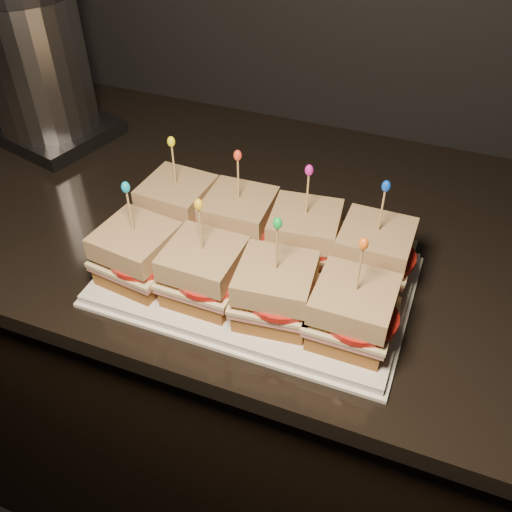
% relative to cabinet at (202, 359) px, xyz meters
% --- Properties ---
extents(cabinet, '(2.17, 0.69, 0.88)m').
position_rel_cabinet_xyz_m(cabinet, '(0.00, 0.00, 0.00)').
color(cabinet, black).
rests_on(cabinet, ground).
extents(granite_slab, '(2.21, 0.73, 0.03)m').
position_rel_cabinet_xyz_m(granite_slab, '(0.00, 0.00, 0.46)').
color(granite_slab, black).
rests_on(granite_slab, cabinet).
extents(platter, '(0.45, 0.28, 0.02)m').
position_rel_cabinet_xyz_m(platter, '(0.20, -0.17, 0.48)').
color(platter, white).
rests_on(platter, granite_slab).
extents(platter_rim, '(0.46, 0.29, 0.01)m').
position_rel_cabinet_xyz_m(platter_rim, '(0.20, -0.17, 0.48)').
color(platter_rim, white).
rests_on(platter_rim, granite_slab).
extents(sandwich_0_bread_bot, '(0.10, 0.10, 0.03)m').
position_rel_cabinet_xyz_m(sandwich_0_bread_bot, '(0.04, -0.10, 0.50)').
color(sandwich_0_bread_bot, brown).
rests_on(sandwich_0_bread_bot, platter).
extents(sandwich_0_ham, '(0.11, 0.11, 0.01)m').
position_rel_cabinet_xyz_m(sandwich_0_ham, '(0.04, -0.10, 0.52)').
color(sandwich_0_ham, '#C37168').
rests_on(sandwich_0_ham, sandwich_0_bread_bot).
extents(sandwich_0_cheese, '(0.12, 0.11, 0.01)m').
position_rel_cabinet_xyz_m(sandwich_0_cheese, '(0.04, -0.10, 0.53)').
color(sandwich_0_cheese, beige).
rests_on(sandwich_0_cheese, sandwich_0_ham).
extents(sandwich_0_tomato, '(0.10, 0.10, 0.01)m').
position_rel_cabinet_xyz_m(sandwich_0_tomato, '(0.05, -0.11, 0.54)').
color(sandwich_0_tomato, red).
rests_on(sandwich_0_tomato, sandwich_0_cheese).
extents(sandwich_0_bread_top, '(0.11, 0.11, 0.03)m').
position_rel_cabinet_xyz_m(sandwich_0_bread_top, '(0.04, -0.10, 0.56)').
color(sandwich_0_bread_top, brown).
rests_on(sandwich_0_bread_top, sandwich_0_tomato).
extents(sandwich_0_pick, '(0.00, 0.00, 0.09)m').
position_rel_cabinet_xyz_m(sandwich_0_pick, '(0.04, -0.10, 0.61)').
color(sandwich_0_pick, tan).
rests_on(sandwich_0_pick, sandwich_0_bread_top).
extents(sandwich_0_frill, '(0.01, 0.01, 0.02)m').
position_rel_cabinet_xyz_m(sandwich_0_frill, '(0.04, -0.10, 0.65)').
color(sandwich_0_frill, yellow).
rests_on(sandwich_0_frill, sandwich_0_pick).
extents(sandwich_1_bread_bot, '(0.10, 0.10, 0.03)m').
position_rel_cabinet_xyz_m(sandwich_1_bread_bot, '(0.15, -0.10, 0.50)').
color(sandwich_1_bread_bot, brown).
rests_on(sandwich_1_bread_bot, platter).
extents(sandwich_1_ham, '(0.11, 0.11, 0.01)m').
position_rel_cabinet_xyz_m(sandwich_1_ham, '(0.15, -0.10, 0.52)').
color(sandwich_1_ham, '#C37168').
rests_on(sandwich_1_ham, sandwich_1_bread_bot).
extents(sandwich_1_cheese, '(0.11, 0.11, 0.01)m').
position_rel_cabinet_xyz_m(sandwich_1_cheese, '(0.15, -0.10, 0.53)').
color(sandwich_1_cheese, beige).
rests_on(sandwich_1_cheese, sandwich_1_ham).
extents(sandwich_1_tomato, '(0.10, 0.10, 0.01)m').
position_rel_cabinet_xyz_m(sandwich_1_tomato, '(0.16, -0.11, 0.54)').
color(sandwich_1_tomato, red).
rests_on(sandwich_1_tomato, sandwich_1_cheese).
extents(sandwich_1_bread_top, '(0.10, 0.10, 0.03)m').
position_rel_cabinet_xyz_m(sandwich_1_bread_top, '(0.15, -0.10, 0.56)').
color(sandwich_1_bread_top, brown).
rests_on(sandwich_1_bread_top, sandwich_1_tomato).
extents(sandwich_1_pick, '(0.00, 0.00, 0.09)m').
position_rel_cabinet_xyz_m(sandwich_1_pick, '(0.15, -0.10, 0.61)').
color(sandwich_1_pick, tan).
rests_on(sandwich_1_pick, sandwich_1_bread_top).
extents(sandwich_1_frill, '(0.01, 0.01, 0.02)m').
position_rel_cabinet_xyz_m(sandwich_1_frill, '(0.15, -0.10, 0.65)').
color(sandwich_1_frill, '#F13E25').
rests_on(sandwich_1_frill, sandwich_1_pick).
extents(sandwich_2_bread_bot, '(0.11, 0.11, 0.03)m').
position_rel_cabinet_xyz_m(sandwich_2_bread_bot, '(0.26, -0.10, 0.50)').
color(sandwich_2_bread_bot, brown).
rests_on(sandwich_2_bread_bot, platter).
extents(sandwich_2_ham, '(0.12, 0.12, 0.01)m').
position_rel_cabinet_xyz_m(sandwich_2_ham, '(0.26, -0.10, 0.52)').
color(sandwich_2_ham, '#C37168').
rests_on(sandwich_2_ham, sandwich_2_bread_bot).
extents(sandwich_2_cheese, '(0.12, 0.12, 0.01)m').
position_rel_cabinet_xyz_m(sandwich_2_cheese, '(0.26, -0.10, 0.53)').
color(sandwich_2_cheese, beige).
rests_on(sandwich_2_cheese, sandwich_2_ham).
extents(sandwich_2_tomato, '(0.10, 0.10, 0.01)m').
position_rel_cabinet_xyz_m(sandwich_2_tomato, '(0.27, -0.11, 0.54)').
color(sandwich_2_tomato, red).
rests_on(sandwich_2_tomato, sandwich_2_cheese).
extents(sandwich_2_bread_top, '(0.11, 0.11, 0.03)m').
position_rel_cabinet_xyz_m(sandwich_2_bread_top, '(0.26, -0.10, 0.56)').
color(sandwich_2_bread_top, brown).
rests_on(sandwich_2_bread_top, sandwich_2_tomato).
extents(sandwich_2_pick, '(0.00, 0.00, 0.09)m').
position_rel_cabinet_xyz_m(sandwich_2_pick, '(0.26, -0.10, 0.61)').
color(sandwich_2_pick, tan).
rests_on(sandwich_2_pick, sandwich_2_bread_top).
extents(sandwich_2_frill, '(0.01, 0.01, 0.02)m').
position_rel_cabinet_xyz_m(sandwich_2_frill, '(0.26, -0.10, 0.65)').
color(sandwich_2_frill, '#C51A9F').
rests_on(sandwich_2_frill, sandwich_2_pick).
extents(sandwich_3_bread_bot, '(0.10, 0.10, 0.03)m').
position_rel_cabinet_xyz_m(sandwich_3_bread_bot, '(0.37, -0.10, 0.50)').
color(sandwich_3_bread_bot, brown).
rests_on(sandwich_3_bread_bot, platter).
extents(sandwich_3_ham, '(0.11, 0.11, 0.01)m').
position_rel_cabinet_xyz_m(sandwich_3_ham, '(0.37, -0.10, 0.52)').
color(sandwich_3_ham, '#C37168').
rests_on(sandwich_3_ham, sandwich_3_bread_bot).
extents(sandwich_3_cheese, '(0.11, 0.11, 0.01)m').
position_rel_cabinet_xyz_m(sandwich_3_cheese, '(0.37, -0.10, 0.53)').
color(sandwich_3_cheese, beige).
rests_on(sandwich_3_cheese, sandwich_3_ham).
extents(sandwich_3_tomato, '(0.10, 0.10, 0.01)m').
position_rel_cabinet_xyz_m(sandwich_3_tomato, '(0.38, -0.11, 0.54)').
color(sandwich_3_tomato, red).
rests_on(sandwich_3_tomato, sandwich_3_cheese).
extents(sandwich_3_bread_top, '(0.10, 0.10, 0.03)m').
position_rel_cabinet_xyz_m(sandwich_3_bread_top, '(0.37, -0.10, 0.56)').
color(sandwich_3_bread_top, brown).
rests_on(sandwich_3_bread_top, sandwich_3_tomato).
extents(sandwich_3_pick, '(0.00, 0.00, 0.09)m').
position_rel_cabinet_xyz_m(sandwich_3_pick, '(0.37, -0.10, 0.61)').
color(sandwich_3_pick, tan).
rests_on(sandwich_3_pick, sandwich_3_bread_top).
extents(sandwich_3_frill, '(0.01, 0.01, 0.02)m').
position_rel_cabinet_xyz_m(sandwich_3_frill, '(0.37, -0.10, 0.65)').
color(sandwich_3_frill, blue).
rests_on(sandwich_3_frill, sandwich_3_pick).
extents(sandwich_4_bread_bot, '(0.11, 0.11, 0.03)m').
position_rel_cabinet_xyz_m(sandwich_4_bread_bot, '(0.04, -0.23, 0.50)').
color(sandwich_4_bread_bot, brown).
rests_on(sandwich_4_bread_bot, platter).
extents(sandwich_4_ham, '(0.12, 0.12, 0.01)m').
position_rel_cabinet_xyz_m(sandwich_4_ham, '(0.04, -0.23, 0.52)').
color(sandwich_4_ham, '#C37168').
rests_on(sandwich_4_ham, sandwich_4_bread_bot).
extents(sandwich_4_cheese, '(0.12, 0.12, 0.01)m').
position_rel_cabinet_xyz_m(sandwich_4_cheese, '(0.04, -0.23, 0.53)').
color(sandwich_4_cheese, beige).
rests_on(sandwich_4_cheese, sandwich_4_ham).
extents(sandwich_4_tomato, '(0.10, 0.10, 0.01)m').
position_rel_cabinet_xyz_m(sandwich_4_tomato, '(0.05, -0.24, 0.54)').
color(sandwich_4_tomato, red).
rests_on(sandwich_4_tomato, sandwich_4_cheese).
extents(sandwich_4_bread_top, '(0.11, 0.11, 0.03)m').
position_rel_cabinet_xyz_m(sandwich_4_bread_top, '(0.04, -0.23, 0.56)').
color(sandwich_4_bread_top, brown).
rests_on(sandwich_4_bread_top, sandwich_4_tomato).
extents(sandwich_4_pick, '(0.00, 0.00, 0.09)m').
position_rel_cabinet_xyz_m(sandwich_4_pick, '(0.04, -0.23, 0.61)').
color(sandwich_4_pick, tan).
rests_on(sandwich_4_pick, sandwich_4_bread_top).
extents(sandwich_4_frill, '(0.01, 0.01, 0.02)m').
position_rel_cabinet_xyz_m(sandwich_4_frill, '(0.04, -0.23, 0.65)').
color(sandwich_4_frill, '#1098C4').
rests_on(sandwich_4_frill, sandwich_4_pick).
extents(sandwich_5_bread_bot, '(0.10, 0.10, 0.03)m').
position_rel_cabinet_xyz_m(sandwich_5_bread_bot, '(0.15, -0.23, 0.50)').
color(sandwich_5_bread_bot, brown).
rests_on(sandwich_5_bread_bot, platter).
extents(sandwich_5_ham, '(0.11, 0.11, 0.01)m').
position_rel_cabinet_xyz_m(sandwich_5_ham, '(0.15, -0.23, 0.52)').
color(sandwich_5_ham, '#C37168').
rests_on(sandwich_5_ham, sandwich_5_bread_bot).
extents(sandwich_5_cheese, '(0.11, 0.11, 0.01)m').
position_rel_cabinet_xyz_m(sandwich_5_cheese, '(0.15, -0.23, 0.53)').
color(sandwich_5_cheese, beige).
rests_on(sandwich_5_cheese, sandwich_5_ham).
extents(sandwich_5_tomato, '(0.10, 0.10, 0.01)m').
position_rel_cabinet_xyz_m(sandwich_5_tomato, '(0.16, -0.24, 0.54)').
color(sandwich_5_tomato, red).
rests_on(sandwich_5_tomato, sandwich_5_cheese).
extents(sandwich_5_bread_top, '(0.10, 0.10, 0.03)m').
position_rel_cabinet_xyz_m(sandwich_5_bread_top, '(0.15, -0.23, 0.56)').
color(sandwich_5_bread_top, brown).
rests_on(sandwich_5_bread_top, sandwich_5_tomato).
extents(sandwich_5_pick, '(0.00, 0.00, 0.09)m').
position_rel_cabinet_xyz_m(sandwich_5_pick, '(0.15, -0.23, 0.61)').
color(sandwich_5_pick, tan).
rests_on(sandwich_5_pick, sandwich_5_bread_top).
extents(sandwich_5_frill, '(0.01, 0.01, 0.02)m').
position_rel_cabinet_xyz_m(sandwich_5_frill, '(0.15, -0.23, 0.65)').
color(sandwich_5_frill, yellow).
rests_on(sandwich_5_frill, sandwich_5_pick).
extents(sandwich_6_bread_bot, '(0.11, 0.11, 0.03)m').
position_rel_cabinet_xyz_m(sandwich_6_bread_bot, '(0.26, -0.23, 0.50)').
color(sandwich_6_bread_bot, brown).
rests_on(sandwich_6_bread_bot, platter).
extents(sandwich_6_ham, '(0.12, 0.12, 0.01)m').
position_rel_cabinet_xyz_m(sandwich_6_ham, '(0.26, -0.23, 0.52)').
color(sandwich_6_ham, '#C37168').
rests_on(sandwich_6_ham, sandwich_6_bread_bot).
extents(sandwich_6_cheese, '(0.12, 0.12, 0.01)m').
position_rel_cabinet_xyz_m(sandwich_6_cheese, '(0.26, -0.23, 0.53)').
color(sandwich_6_cheese, beige).
rests_on(sandwich_6_cheese, sandwich_6_ham).
extents(sandwich_6_tomato, '(0.10, 0.10, 0.01)m').
position_rel_cabinet_xyz_m(sandwich_6_tomato, '(0.27, -0.24, 0.54)').
color(sandwich_6_tomato, red).
rests_on(sandwich_6_tomato, sandwich_6_cheese).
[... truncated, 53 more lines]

